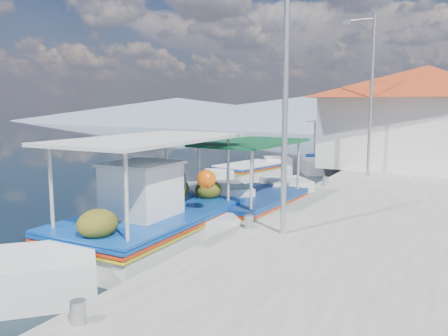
% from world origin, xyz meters
% --- Properties ---
extents(ground, '(160.00, 160.00, 0.00)m').
position_xyz_m(ground, '(0.00, 0.00, 0.00)').
color(ground, black).
rests_on(ground, ground).
extents(quay, '(5.00, 44.00, 0.50)m').
position_xyz_m(quay, '(5.90, 6.00, 0.25)').
color(quay, '#ADAAA1').
rests_on(quay, ground).
extents(bollards, '(0.20, 17.20, 0.30)m').
position_xyz_m(bollards, '(3.80, 5.25, 0.65)').
color(bollards, '#A5A8AD').
rests_on(bollards, quay).
extents(main_caique, '(2.56, 8.44, 2.78)m').
position_xyz_m(main_caique, '(1.74, 1.26, 0.54)').
color(main_caique, white).
rests_on(main_caique, ground).
extents(caique_green_canopy, '(2.17, 6.58, 2.46)m').
position_xyz_m(caique_green_canopy, '(2.72, 4.52, 0.37)').
color(caique_green_canopy, white).
rests_on(caique_green_canopy, ground).
extents(caique_blue_hull, '(2.52, 5.49, 1.00)m').
position_xyz_m(caique_blue_hull, '(-0.31, 10.82, 0.27)').
color(caique_blue_hull, white).
rests_on(caique_blue_hull, ground).
extents(caique_far, '(3.47, 7.48, 2.70)m').
position_xyz_m(caique_far, '(2.54, 16.36, 0.50)').
color(caique_far, white).
rests_on(caique_far, ground).
extents(harbor_building, '(10.49, 10.49, 4.40)m').
position_xyz_m(harbor_building, '(6.20, 15.00, 2.78)').
color(harbor_building, silver).
rests_on(harbor_building, quay).
extents(lamp_post_near, '(1.21, 0.14, 6.00)m').
position_xyz_m(lamp_post_near, '(4.51, 2.00, 3.85)').
color(lamp_post_near, '#A5A8AD').
rests_on(lamp_post_near, quay).
extents(lamp_post_far, '(1.21, 0.14, 6.00)m').
position_xyz_m(lamp_post_far, '(4.51, 11.00, 3.85)').
color(lamp_post_far, '#A5A8AD').
rests_on(lamp_post_far, quay).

